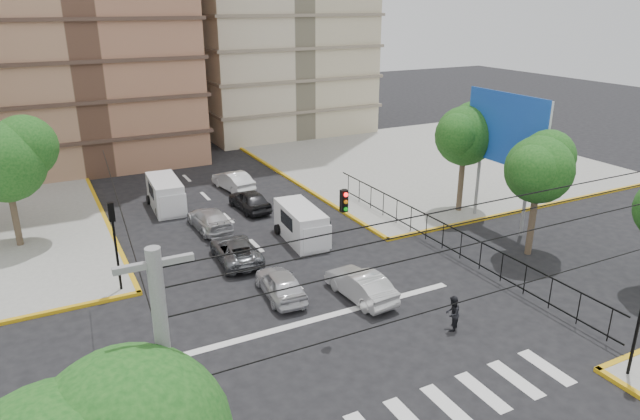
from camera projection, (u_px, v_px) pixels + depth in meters
ground at (342, 329)px, 24.37m from camera, size 160.00×160.00×0.00m
sidewalk_ne at (428, 161)px, 49.68m from camera, size 26.00×26.00×0.15m
crosswalk_stripes at (429, 413)px, 19.37m from camera, size 12.00×2.40×0.01m
stop_line at (329, 316)px, 25.37m from camera, size 13.00×0.40×0.01m
park_fence at (442, 251)px, 32.02m from camera, size 0.10×22.50×1.66m
billboard at (506, 131)px, 33.57m from camera, size 0.36×6.20×8.10m
tree_park_a at (540, 166)px, 29.99m from camera, size 4.41×3.60×6.83m
tree_park_c at (466, 133)px, 36.15m from camera, size 4.65×3.80×7.25m
tree_tudor at (6, 158)px, 30.78m from camera, size 5.39×4.40×7.43m
traffic_light_nw at (114, 232)px, 26.43m from camera, size 0.28×0.22×4.40m
traffic_light_hanging at (372, 214)px, 20.65m from camera, size 18.00×9.12×0.92m
van_right_lane at (302, 225)px, 32.97m from camera, size 2.10×4.62×2.03m
van_left_lane at (166, 195)px, 38.03m from camera, size 2.04×4.69×2.07m
car_silver_front_left at (280, 283)px, 26.84m from camera, size 1.91×4.07×1.35m
car_white_front_right at (361, 285)px, 26.68m from camera, size 1.78×4.27×1.37m
car_grey_mid_left at (236, 250)px, 30.56m from camera, size 2.39×4.64×1.25m
car_silver_rear_left at (210, 219)px, 34.81m from camera, size 1.98×4.63×1.33m
car_darkgrey_mid_right at (250, 200)px, 38.07m from camera, size 1.92×4.22×1.41m
car_white_rear_right at (233, 181)px, 42.20m from camera, size 2.12×4.47×1.41m
pedestrian_crosswalk at (452, 313)px, 24.05m from camera, size 0.97×0.93×1.57m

